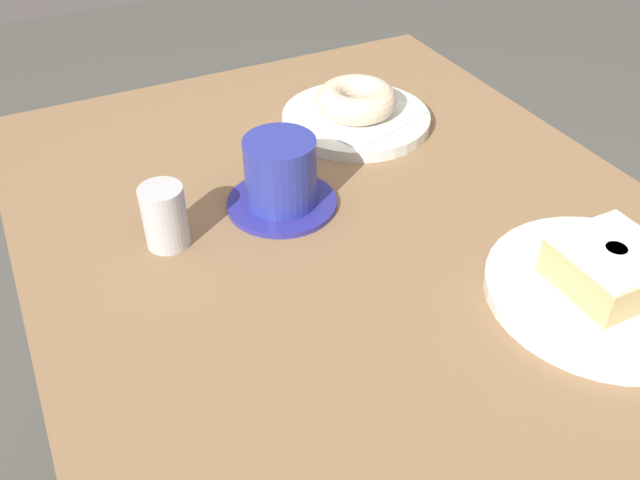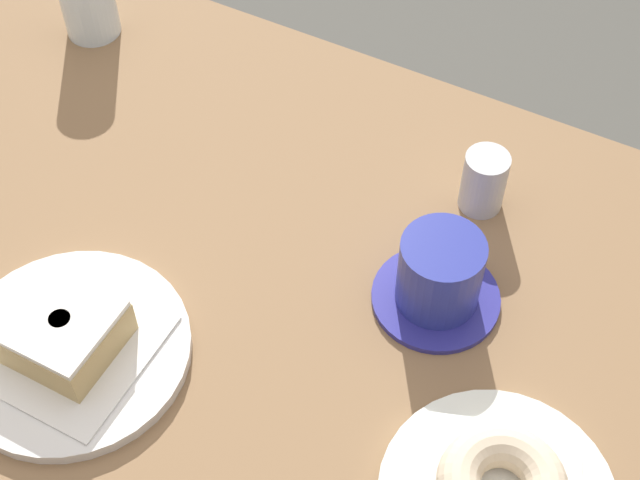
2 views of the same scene
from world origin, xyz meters
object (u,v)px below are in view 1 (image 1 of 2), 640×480
(donut_sugar_ring, at_px, (357,100))
(sugar_jar, at_px, (165,216))
(donut_glazed_square, at_px, (610,266))
(coffee_cup, at_px, (281,176))
(plate_glazed_square, at_px, (601,291))
(plate_sugar_ring, at_px, (356,119))

(donut_sugar_ring, height_order, sugar_jar, sugar_jar)
(donut_glazed_square, xyz_separation_m, donut_sugar_ring, (0.41, 0.05, -0.00))
(coffee_cup, bearing_deg, plate_glazed_square, -141.97)
(plate_sugar_ring, relative_size, donut_sugar_ring, 1.86)
(sugar_jar, bearing_deg, donut_sugar_ring, -65.64)
(plate_glazed_square, relative_size, donut_sugar_ring, 2.07)
(donut_sugar_ring, relative_size, coffee_cup, 0.86)
(plate_glazed_square, height_order, donut_sugar_ring, donut_sugar_ring)
(plate_sugar_ring, relative_size, coffee_cup, 1.60)
(plate_glazed_square, distance_m, donut_glazed_square, 0.03)
(plate_glazed_square, xyz_separation_m, donut_sugar_ring, (0.41, 0.05, 0.03))
(plate_glazed_square, bearing_deg, donut_glazed_square, 0.00)
(plate_sugar_ring, bearing_deg, sugar_jar, 114.36)
(sugar_jar, bearing_deg, donut_glazed_square, -127.27)
(coffee_cup, distance_m, sugar_jar, 0.14)
(plate_sugar_ring, bearing_deg, coffee_cup, 127.52)
(donut_glazed_square, relative_size, donut_sugar_ring, 0.84)
(donut_sugar_ring, distance_m, coffee_cup, 0.21)
(plate_glazed_square, bearing_deg, plate_sugar_ring, 6.78)
(plate_glazed_square, xyz_separation_m, plate_sugar_ring, (0.41, 0.05, 0.00))
(coffee_cup, bearing_deg, plate_sugar_ring, -52.48)
(plate_glazed_square, xyz_separation_m, sugar_jar, (0.27, 0.35, 0.03))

